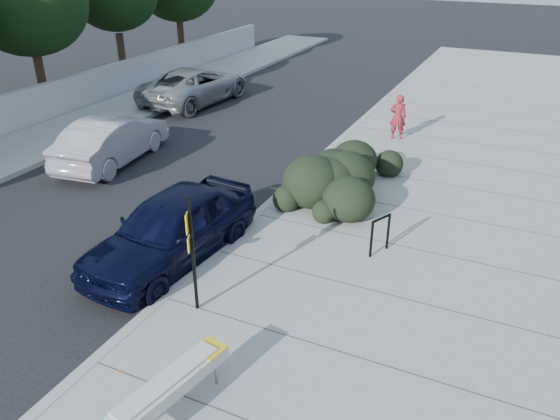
{
  "coord_description": "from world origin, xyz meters",
  "views": [
    {
      "loc": [
        5.89,
        -7.04,
        6.58
      ],
      "look_at": [
        1.17,
        2.95,
        1.0
      ],
      "focal_mm": 35.0,
      "sensor_mm": 36.0,
      "label": 1
    }
  ],
  "objects_px": {
    "bike_rack": "(380,231)",
    "wagon_silver": "(112,140)",
    "bench": "(171,385)",
    "suv_silver": "(195,85)",
    "sign_post": "(192,247)",
    "pedestrian": "(398,117)",
    "sedan_navy": "(171,228)"
  },
  "relations": [
    {
      "from": "bench",
      "to": "suv_silver",
      "type": "relative_size",
      "value": 0.39
    },
    {
      "from": "sedan_navy",
      "to": "wagon_silver",
      "type": "bearing_deg",
      "value": 146.8
    },
    {
      "from": "pedestrian",
      "to": "suv_silver",
      "type": "bearing_deg",
      "value": -27.01
    },
    {
      "from": "sedan_navy",
      "to": "wagon_silver",
      "type": "distance_m",
      "value": 6.63
    },
    {
      "from": "bench",
      "to": "suv_silver",
      "type": "height_order",
      "value": "suv_silver"
    },
    {
      "from": "bike_rack",
      "to": "suv_silver",
      "type": "distance_m",
      "value": 14.24
    },
    {
      "from": "pedestrian",
      "to": "bench",
      "type": "bearing_deg",
      "value": 71.89
    },
    {
      "from": "sign_post",
      "to": "sedan_navy",
      "type": "relative_size",
      "value": 0.51
    },
    {
      "from": "sign_post",
      "to": "wagon_silver",
      "type": "bearing_deg",
      "value": 118.91
    },
    {
      "from": "bike_rack",
      "to": "wagon_silver",
      "type": "height_order",
      "value": "wagon_silver"
    },
    {
      "from": "suv_silver",
      "to": "sign_post",
      "type": "bearing_deg",
      "value": 127.25
    },
    {
      "from": "bike_rack",
      "to": "wagon_silver",
      "type": "relative_size",
      "value": 0.2
    },
    {
      "from": "bike_rack",
      "to": "wagon_silver",
      "type": "xyz_separation_m",
      "value": [
        -9.38,
        2.1,
        0.05
      ]
    },
    {
      "from": "bike_rack",
      "to": "sign_post",
      "type": "height_order",
      "value": "sign_post"
    },
    {
      "from": "bench",
      "to": "wagon_silver",
      "type": "xyz_separation_m",
      "value": [
        -7.87,
        7.89,
        0.1
      ]
    },
    {
      "from": "bike_rack",
      "to": "sedan_navy",
      "type": "distance_m",
      "value": 4.64
    },
    {
      "from": "bench",
      "to": "sign_post",
      "type": "relative_size",
      "value": 0.89
    },
    {
      "from": "sedan_navy",
      "to": "pedestrian",
      "type": "relative_size",
      "value": 2.94
    },
    {
      "from": "bench",
      "to": "wagon_silver",
      "type": "height_order",
      "value": "wagon_silver"
    },
    {
      "from": "wagon_silver",
      "to": "sedan_navy",
      "type": "bearing_deg",
      "value": 134.37
    },
    {
      "from": "bench",
      "to": "sedan_navy",
      "type": "distance_m",
      "value": 4.63
    },
    {
      "from": "sign_post",
      "to": "sedan_navy",
      "type": "height_order",
      "value": "sign_post"
    },
    {
      "from": "wagon_silver",
      "to": "pedestrian",
      "type": "height_order",
      "value": "pedestrian"
    },
    {
      "from": "pedestrian",
      "to": "sign_post",
      "type": "bearing_deg",
      "value": 66.5
    },
    {
      "from": "bench",
      "to": "sedan_navy",
      "type": "height_order",
      "value": "sedan_navy"
    },
    {
      "from": "bike_rack",
      "to": "sign_post",
      "type": "relative_size",
      "value": 0.38
    },
    {
      "from": "wagon_silver",
      "to": "pedestrian",
      "type": "relative_size",
      "value": 2.86
    },
    {
      "from": "sedan_navy",
      "to": "pedestrian",
      "type": "bearing_deg",
      "value": 80.51
    },
    {
      "from": "sign_post",
      "to": "sedan_navy",
      "type": "distance_m",
      "value": 2.3
    },
    {
      "from": "wagon_silver",
      "to": "bench",
      "type": "bearing_deg",
      "value": 127.61
    },
    {
      "from": "wagon_silver",
      "to": "pedestrian",
      "type": "bearing_deg",
      "value": -150.95
    },
    {
      "from": "bike_rack",
      "to": "pedestrian",
      "type": "bearing_deg",
      "value": 126.7
    }
  ]
}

